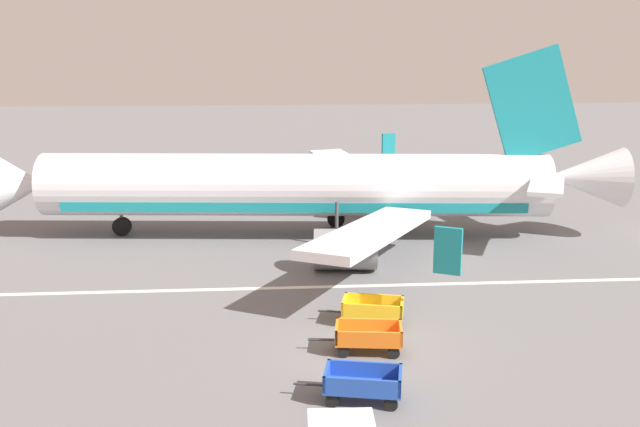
{
  "coord_description": "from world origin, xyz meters",
  "views": [
    {
      "loc": [
        -3.6,
        -25.38,
        11.46
      ],
      "look_at": [
        -0.92,
        10.85,
        2.8
      ],
      "focal_mm": 40.59,
      "sensor_mm": 36.0,
      "label": 1
    }
  ],
  "objects_px": {
    "baggage_cart_nearest": "(363,383)",
    "baggage_cart_third_in_row": "(372,310)",
    "baggage_cart_second_in_row": "(368,337)",
    "airplane": "(312,186)"
  },
  "relations": [
    {
      "from": "baggage_cart_nearest",
      "to": "baggage_cart_third_in_row",
      "type": "bearing_deg",
      "value": 79.0
    },
    {
      "from": "baggage_cart_nearest",
      "to": "baggage_cart_second_in_row",
      "type": "height_order",
      "value": "same"
    },
    {
      "from": "baggage_cart_nearest",
      "to": "baggage_cart_third_in_row",
      "type": "distance_m",
      "value": 6.66
    },
    {
      "from": "airplane",
      "to": "baggage_cart_second_in_row",
      "type": "bearing_deg",
      "value": -86.41
    },
    {
      "from": "airplane",
      "to": "baggage_cart_second_in_row",
      "type": "height_order",
      "value": "airplane"
    },
    {
      "from": "baggage_cart_nearest",
      "to": "baggage_cart_third_in_row",
      "type": "relative_size",
      "value": 1.0
    },
    {
      "from": "baggage_cart_nearest",
      "to": "baggage_cart_third_in_row",
      "type": "height_order",
      "value": "same"
    },
    {
      "from": "airplane",
      "to": "baggage_cart_nearest",
      "type": "bearing_deg",
      "value": -89.02
    },
    {
      "from": "baggage_cart_nearest",
      "to": "baggage_cart_second_in_row",
      "type": "bearing_deg",
      "value": 79.39
    },
    {
      "from": "airplane",
      "to": "baggage_cart_second_in_row",
      "type": "relative_size",
      "value": 10.42
    }
  ]
}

